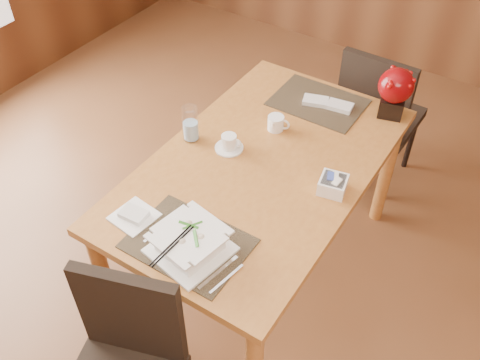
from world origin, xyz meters
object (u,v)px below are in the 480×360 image
Objects in this scene: berry_decor at (395,90)px; far_chair at (377,112)px; soup_setting at (190,243)px; sugar_caddy at (333,185)px; creamer_jug at (276,123)px; dining_table at (262,179)px; water_glass at (190,124)px; bread_plate at (134,217)px; coffee_cup at (229,143)px.

berry_decor reaches higher than far_chair.
soup_setting reaches higher than sugar_caddy.
creamer_jug is 0.47m from sugar_caddy.
berry_decor is (0.34, 0.66, 0.24)m from dining_table.
bread_plate is (0.11, -0.53, -0.08)m from water_glass.
berry_decor is at bearing 63.56° from bread_plate.
berry_decor is at bearing 51.30° from coffee_cup.
far_chair is (0.16, 1.53, -0.29)m from soup_setting.
sugar_caddy is at bearing 3.49° from water_glass.
coffee_cup is 0.57m from bread_plate.
coffee_cup is at bearing -179.13° from sugar_caddy.
water_glass is 1.10× the size of bread_plate.
dining_table is 4.85× the size of soup_setting.
sugar_caddy is at bearing 99.93° from far_chair.
far_chair reaches higher than creamer_jug.
coffee_cup is 0.52m from sugar_caddy.
coffee_cup is (-0.18, 0.00, 0.13)m from dining_table.
sugar_caddy is 0.83m from bread_plate.
creamer_jug is at bearing 106.95° from dining_table.
bread_plate is at bearing 74.55° from far_chair.
soup_setting is at bearing -104.12° from berry_decor.
far_chair is at bearing 60.24° from water_glass.
water_glass is 0.55m from bread_plate.
bread_plate is at bearing -116.44° from berry_decor.
water_glass reaches higher than soup_setting.
bread_plate is (-0.19, -0.81, -0.03)m from creamer_jug.
coffee_cup is at bearing -124.20° from creamer_jug.
sugar_caddy is (0.71, 0.04, -0.06)m from water_glass.
water_glass is 0.70× the size of berry_decor.
soup_setting reaches higher than dining_table.
soup_setting is 0.62m from coffee_cup.
dining_table is 0.78m from berry_decor.
berry_decor is at bearing 62.56° from dining_table.
bread_plate is (-0.26, -0.56, 0.10)m from dining_table.
dining_table is 0.60m from soup_setting.
far_chair is (-0.15, 0.30, -0.38)m from berry_decor.
berry_decor is (0.31, 1.23, 0.09)m from soup_setting.
berry_decor reaches higher than creamer_jug.
sugar_caddy reaches higher than bread_plate.
berry_decor reaches higher than soup_setting.
coffee_cup is at bearing -128.70° from berry_decor.
berry_decor is at bearing 86.40° from soup_setting.
coffee_cup is 1.32× the size of creamer_jug.
creamer_jug is at bearing -135.38° from berry_decor.
sugar_caddy is (0.52, 0.01, 0.00)m from coffee_cup.
soup_setting is at bearing -93.10° from creamer_jug.
coffee_cup is (-0.21, 0.58, -0.02)m from soup_setting.
far_chair reaches higher than sugar_caddy.
soup_setting is 1.93× the size of bread_plate.
water_glass reaches higher than creamer_jug.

